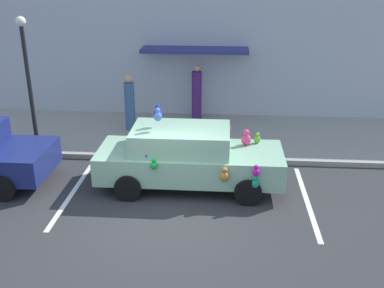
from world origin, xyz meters
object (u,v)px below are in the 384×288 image
(pedestrian_walking_past, at_px, (197,94))
(plush_covered_car, at_px, (188,157))
(street_lamp_post, at_px, (27,70))
(pedestrian_near_shopfront, at_px, (130,104))
(teddy_bear_on_sidewalk, at_px, (226,138))

(pedestrian_walking_past, bearing_deg, plush_covered_car, -88.83)
(street_lamp_post, height_order, pedestrian_near_shopfront, street_lamp_post)
(plush_covered_car, bearing_deg, pedestrian_near_shopfront, 121.28)
(teddy_bear_on_sidewalk, height_order, pedestrian_walking_past, pedestrian_walking_past)
(street_lamp_post, distance_m, pedestrian_walking_past, 5.61)
(pedestrian_near_shopfront, bearing_deg, street_lamp_post, -145.90)
(pedestrian_near_shopfront, bearing_deg, pedestrian_walking_past, 30.08)
(plush_covered_car, distance_m, teddy_bear_on_sidewalk, 2.32)
(street_lamp_post, bearing_deg, plush_covered_car, -22.34)
(teddy_bear_on_sidewalk, xyz_separation_m, street_lamp_post, (-5.62, -0.18, 1.97))
(plush_covered_car, xyz_separation_m, teddy_bear_on_sidewalk, (0.93, 2.10, -0.29))
(teddy_bear_on_sidewalk, height_order, street_lamp_post, street_lamp_post)
(street_lamp_post, relative_size, pedestrian_walking_past, 1.96)
(street_lamp_post, bearing_deg, teddy_bear_on_sidewalk, 1.80)
(plush_covered_car, bearing_deg, street_lamp_post, 157.66)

